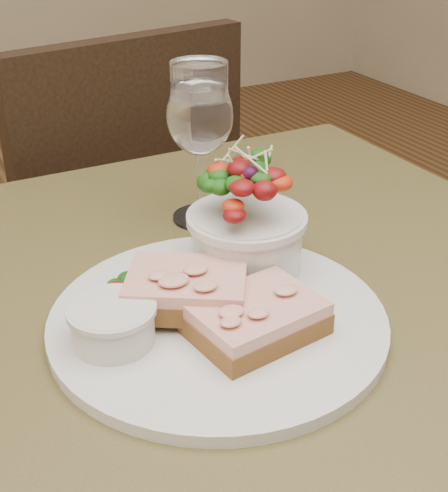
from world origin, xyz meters
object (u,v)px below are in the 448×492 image
cafe_table (232,383)px  sandwich_front (256,318)px  chair_far (104,317)px  dinner_plate (218,320)px  salad_bowl (247,215)px  wine_glass (200,120)px  ramekin (113,322)px  sandwich_back (187,289)px

cafe_table → sandwich_front: sandwich_front is taller
cafe_table → chair_far: (0.06, 0.69, -0.36)m
dinner_plate → salad_bowl: bearing=44.0°
cafe_table → salad_bowl: salad_bowl is taller
cafe_table → wine_glass: (0.05, 0.18, 0.22)m
cafe_table → ramekin: bearing=-170.2°
chair_far → sandwich_front: (-0.08, -0.75, 0.48)m
cafe_table → ramekin: 0.19m
sandwich_front → chair_far: bearing=76.2°
sandwich_back → salad_bowl: size_ratio=1.07×
salad_bowl → chair_far: bearing=87.3°
chair_far → sandwich_front: chair_far is taller
cafe_table → sandwich_back: (-0.05, -0.01, 0.14)m
dinner_plate → sandwich_back: bearing=138.1°
chair_far → wine_glass: wine_glass is taller
cafe_table → chair_far: chair_far is taller
ramekin → salad_bowl: 0.18m
chair_far → dinner_plate: size_ratio=2.89×
sandwich_front → ramekin: (-0.11, 0.05, 0.00)m
chair_far → dinner_plate: (-0.10, -0.71, 0.46)m
chair_far → wine_glass: bearing=78.5°
sandwich_back → ramekin: (-0.08, -0.01, -0.00)m
ramekin → salad_bowl: size_ratio=0.56×
ramekin → salad_bowl: bearing=19.3°
cafe_table → ramekin: size_ratio=11.25×
salad_bowl → dinner_plate: bearing=-136.0°
wine_glass → dinner_plate: bearing=-112.4°
wine_glass → cafe_table: bearing=-106.7°
chair_far → salad_bowl: (-0.03, -0.65, 0.53)m
sandwich_front → ramekin: 0.12m
sandwich_back → ramekin: 0.08m
dinner_plate → ramekin: ramekin is taller
cafe_table → chair_far: 0.77m
dinner_plate → sandwich_back: size_ratio=2.30×
cafe_table → sandwich_front: 0.15m
dinner_plate → sandwich_front: 0.05m
chair_far → dinner_plate: 0.86m
chair_far → wine_glass: (-0.01, -0.51, 0.58)m
chair_far → ramekin: size_ratio=12.66×
wine_glass → ramekin: bearing=-132.3°
chair_far → sandwich_back: 0.86m
salad_bowl → ramekin: bearing=-160.7°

